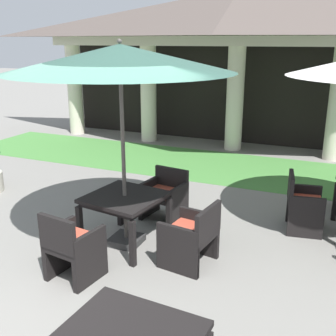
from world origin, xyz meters
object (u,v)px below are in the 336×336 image
object	(u,v)px
patio_chair_near_foreground_north	(165,195)
patio_umbrella_near_foreground	(120,60)
patio_chair_near_foreground_east	(192,236)
patio_chair_mid_right_west	(303,205)
patio_table_near_foreground	(125,202)
patio_chair_near_foreground_south	(72,248)

from	to	relation	value
patio_chair_near_foreground_north	patio_umbrella_near_foreground	bearing A→B (deg)	90.00
patio_chair_near_foreground_north	patio_chair_near_foreground_east	bearing A→B (deg)	135.10
patio_chair_mid_right_west	patio_chair_near_foreground_east	bearing A→B (deg)	-46.07
patio_table_near_foreground	patio_umbrella_near_foreground	distance (m)	1.90
patio_umbrella_near_foreground	patio_chair_mid_right_west	world-z (taller)	patio_umbrella_near_foreground
patio_table_near_foreground	patio_chair_near_foreground_south	xyz separation A→B (m)	(-0.15, -1.03, -0.22)
patio_umbrella_near_foreground	patio_chair_near_foreground_north	bearing A→B (deg)	81.77
patio_chair_near_foreground_south	patio_chair_mid_right_west	bearing A→B (deg)	54.33
patio_umbrella_near_foreground	patio_chair_near_foreground_east	bearing A→B (deg)	-8.23
patio_chair_near_foreground_north	patio_chair_near_foreground_east	size ratio (longest dim) A/B	0.95
patio_table_near_foreground	patio_chair_near_foreground_east	world-z (taller)	patio_chair_near_foreground_east
patio_umbrella_near_foreground	patio_chair_mid_right_west	bearing A→B (deg)	32.85
patio_umbrella_near_foreground	patio_chair_near_foreground_south	distance (m)	2.36
patio_chair_near_foreground_north	patio_chair_near_foreground_east	distance (m)	1.48
patio_chair_mid_right_west	patio_umbrella_near_foreground	bearing A→B (deg)	-66.31
patio_table_near_foreground	patio_chair_near_foreground_east	xyz separation A→B (m)	(1.03, -0.15, -0.24)
patio_chair_mid_right_west	patio_table_near_foreground	bearing A→B (deg)	-66.31
patio_umbrella_near_foreground	patio_chair_near_foreground_north	size ratio (longest dim) A/B	3.71
patio_table_near_foreground	patio_chair_near_foreground_north	world-z (taller)	patio_chair_near_foreground_north
patio_table_near_foreground	patio_umbrella_near_foreground	xyz separation A→B (m)	(-0.00, 0.00, 1.90)
patio_chair_near_foreground_east	patio_chair_mid_right_west	world-z (taller)	patio_chair_mid_right_west
patio_chair_near_foreground_south	patio_chair_near_foreground_east	size ratio (longest dim) A/B	1.07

